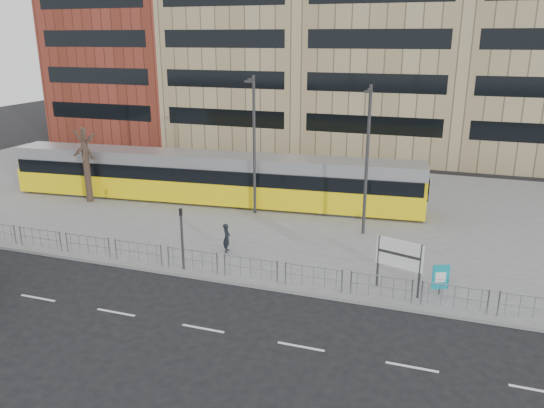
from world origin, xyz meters
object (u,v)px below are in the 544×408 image
(tram, at_px, (211,178))
(lamp_post_west, at_px, (254,141))
(lamp_post_east, at_px, (367,156))
(station_sign, at_px, (399,257))
(ad_panel, at_px, (441,277))
(bare_tree, at_px, (82,125))
(traffic_light_west, at_px, (182,231))
(pedestrian, at_px, (227,238))

(tram, height_order, lamp_post_west, lamp_post_west)
(tram, height_order, lamp_post_east, lamp_post_east)
(station_sign, xyz_separation_m, ad_panel, (1.79, 0.32, -0.87))
(tram, bearing_deg, ad_panel, -36.73)
(lamp_post_west, bearing_deg, bare_tree, -174.18)
(lamp_post_west, distance_m, bare_tree, 11.71)
(traffic_light_west, bearing_deg, lamp_post_east, 25.89)
(traffic_light_west, distance_m, bare_tree, 14.25)
(pedestrian, bearing_deg, lamp_post_east, -64.18)
(traffic_light_west, relative_size, lamp_post_west, 0.36)
(ad_panel, height_order, lamp_post_west, lamp_post_west)
(pedestrian, bearing_deg, bare_tree, 55.18)
(pedestrian, distance_m, traffic_light_west, 3.17)
(tram, xyz_separation_m, traffic_light_west, (3.42, -10.61, 0.30))
(pedestrian, relative_size, traffic_light_west, 0.50)
(lamp_post_west, bearing_deg, lamp_post_east, -11.75)
(traffic_light_west, relative_size, lamp_post_east, 0.37)
(station_sign, xyz_separation_m, pedestrian, (-8.97, 1.87, -0.93))
(tram, bearing_deg, bare_tree, -166.55)
(tram, relative_size, traffic_light_west, 9.17)
(pedestrian, distance_m, bare_tree, 14.26)
(lamp_post_east, distance_m, bare_tree, 18.85)
(lamp_post_west, bearing_deg, pedestrian, -82.56)
(tram, xyz_separation_m, bare_tree, (-7.93, -2.65, 3.60))
(station_sign, xyz_separation_m, lamp_post_west, (-9.82, 8.31, 2.99))
(ad_panel, bearing_deg, bare_tree, 140.45)
(tram, relative_size, ad_panel, 20.06)
(pedestrian, xyz_separation_m, lamp_post_west, (-0.84, 6.43, 3.92))
(tram, distance_m, pedestrian, 9.16)
(pedestrian, bearing_deg, tram, 17.95)
(tram, height_order, bare_tree, bare_tree)
(ad_panel, xyz_separation_m, pedestrian, (-10.76, 1.56, -0.05))
(lamp_post_east, bearing_deg, traffic_light_west, -134.38)
(lamp_post_east, relative_size, bare_tree, 1.19)
(pedestrian, height_order, traffic_light_west, traffic_light_west)
(lamp_post_east, bearing_deg, ad_panel, -55.84)
(ad_panel, height_order, bare_tree, bare_tree)
(ad_panel, xyz_separation_m, lamp_post_west, (-11.60, 7.99, 3.87))
(pedestrian, relative_size, lamp_post_east, 0.18)
(tram, xyz_separation_m, pedestrian, (4.55, -7.90, -0.90))
(station_sign, relative_size, lamp_post_west, 0.28)
(lamp_post_west, xyz_separation_m, lamp_post_east, (7.20, -1.50, -0.12))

